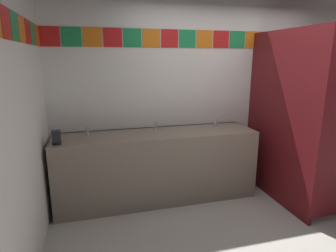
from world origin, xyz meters
The scene contains 10 objects.
ground_plane centered at (0.00, 0.00, 0.00)m, with size 10.07×10.07×0.00m, color #B2ADA3.
wall_back centered at (0.00, 1.51, 1.38)m, with size 4.58×0.09×2.76m.
wall_side centered at (-2.33, 0.00, 1.38)m, with size 0.09×2.95×2.76m.
vanity_counter centered at (-0.97, 1.16, 0.46)m, with size 2.54×0.62×0.90m.
faucet_left centered at (-1.82, 1.25, 0.95)m, with size 0.04×0.10×0.14m.
faucet_center centered at (-0.97, 1.25, 0.95)m, with size 0.04×0.10×0.14m.
faucet_right centered at (-0.13, 1.25, 0.95)m, with size 0.04×0.10×0.14m.
soap_dispenser centered at (-2.14, 0.97, 0.98)m, with size 0.09×0.09×0.16m.
stall_divider centered at (0.69, 0.53, 1.07)m, with size 0.92×1.39×2.15m.
toilet centered at (1.04, 1.07, 0.30)m, with size 0.39×0.49×0.74m.
Camera 1 is at (-1.72, -2.19, 1.83)m, focal length 30.11 mm.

